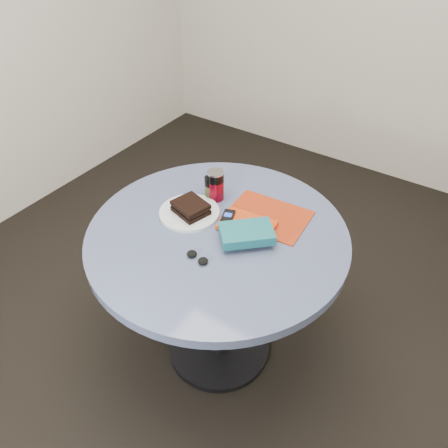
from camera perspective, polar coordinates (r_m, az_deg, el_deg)
The scene contains 11 objects.
ground at distance 2.22m, azimuth -0.67°, elevation -15.87°, with size 4.00×4.00×0.00m, color black.
table at distance 1.77m, azimuth -0.81°, elevation -4.99°, with size 1.00×1.00×0.75m.
plate at distance 1.74m, azimuth -4.55°, elevation 1.49°, with size 0.24×0.24×0.02m, color silver.
sandwich at distance 1.72m, azimuth -4.38°, elevation 2.16°, with size 0.15×0.14×0.05m.
soda_can at distance 1.79m, azimuth -1.09°, elevation 5.10°, with size 0.09×0.09×0.13m.
pepper_grinder at distance 1.80m, azimuth -1.82°, elevation 4.76°, with size 0.05×0.05×0.10m.
magazine at distance 1.74m, azimuth 5.71°, elevation 1.04°, with size 0.31×0.23×0.01m, color maroon.
red_book at distance 1.67m, azimuth 3.03°, elevation -0.15°, with size 0.20×0.14×0.02m, color #AF350D.
novel at distance 1.59m, azimuth 2.98°, elevation -1.23°, with size 0.19×0.12×0.04m, color #14545F.
mp3_player at distance 1.69m, azimuth 0.52°, elevation 1.02°, with size 0.07×0.09×0.01m.
headphones at distance 1.54m, azimuth -3.50°, elevation -4.38°, with size 0.10×0.05×0.02m.
Camera 1 is at (0.72, -1.04, 1.83)m, focal length 35.00 mm.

